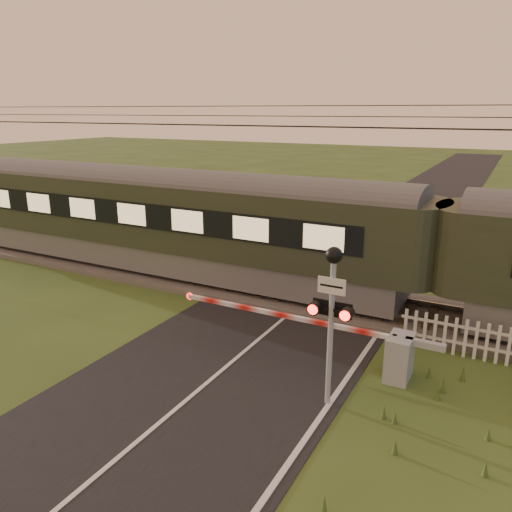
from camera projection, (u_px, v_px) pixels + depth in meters
The scene contains 8 objects.
ground at pixel (195, 394), 10.93m from camera, with size 160.00×160.00×0.00m, color #32471B.
road at pixel (189, 399), 10.72m from camera, with size 6.00×140.00×0.03m.
track_bed at pixel (308, 297), 16.42m from camera, with size 140.00×3.40×0.39m.
overhead_wires at pixel (313, 119), 14.83m from camera, with size 120.00×0.62×0.62m.
train at pixel (440, 253), 14.07m from camera, with size 39.26×2.71×3.65m.
boom_gate at pixel (385, 352), 11.55m from camera, with size 6.89×0.82×1.10m.
crossing_signal at pixel (332, 299), 9.91m from camera, with size 0.88×0.36×3.44m.
picket_fence at pixel (481, 341), 12.27m from camera, with size 3.92×0.08×1.00m.
Camera 1 is at (5.70, -7.88, 5.98)m, focal length 35.00 mm.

